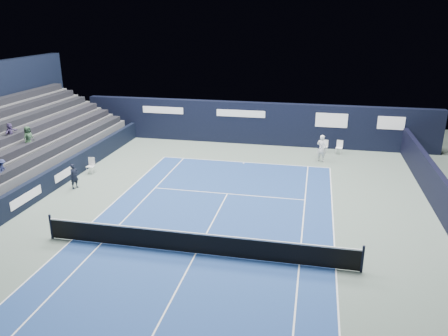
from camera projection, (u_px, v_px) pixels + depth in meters
The scene contains 13 objects.
ground at pixel (208, 231), 19.40m from camera, with size 48.00×48.00×0.00m, color #58695D.
court_surface at pixel (196, 254), 17.55m from camera, with size 10.97×23.77×0.01m, color navy.
enclosure_wall_right at pixel (442, 197), 20.76m from camera, with size 0.30×22.00×1.80m, color black.
folding_chair_back_a at pixel (325, 144), 30.48m from camera, with size 0.50×0.52×0.88m.
folding_chair_back_b at pixel (339, 146), 30.13m from camera, with size 0.50×0.49×0.96m.
line_judge_chair at pixel (91, 164), 26.45m from camera, with size 0.43×0.42×0.96m.
line_judge at pixel (74, 176), 24.03m from camera, with size 0.52×0.34×1.42m, color black.
court_markings at pixel (196, 254), 17.55m from camera, with size 11.03×23.83×0.00m.
tennis_net at pixel (196, 243), 17.38m from camera, with size 12.90×0.10×1.10m.
back_sponsor_wall at pixel (255, 123), 32.28m from camera, with size 26.00×0.63×3.10m.
side_barrier_left at pixel (62, 174), 24.72m from camera, with size 0.33×22.00×1.20m.
spectator_stand at pixel (11, 142), 25.95m from camera, with size 6.00×18.00×6.40m.
tennis_player at pixel (322, 148), 28.44m from camera, with size 0.77×0.94×1.80m.
Camera 1 is at (4.29, -14.87, 9.04)m, focal length 35.00 mm.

